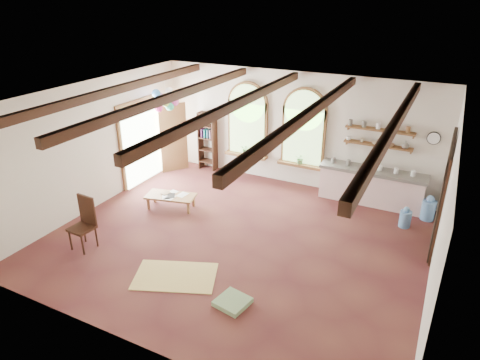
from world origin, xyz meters
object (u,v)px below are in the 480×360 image
Objects in this scene: coffee_table at (171,197)px; side_chair at (84,234)px; kitchen_counter at (371,186)px; balloon_cluster at (166,100)px.

coffee_table is 2.45m from side_chair.
side_chair is at bearing -135.72° from kitchen_counter.
coffee_table is 2.90m from balloon_cluster.
side_chair is at bearing -104.16° from coffee_table.
coffee_table is at bearing 75.84° from side_chair.
kitchen_counter is at bearing 44.28° from side_chair.
side_chair is 1.03× the size of balloon_cluster.
balloon_cluster reaches higher than side_chair.
balloon_cluster is at bearing -171.08° from kitchen_counter.
kitchen_counter is at bearing 30.02° from coffee_table.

